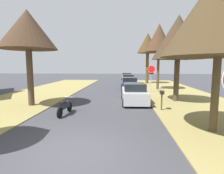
# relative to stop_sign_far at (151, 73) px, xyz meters

# --- Properties ---
(ground_plane) EXTENTS (120.00, 120.00, 0.00)m
(ground_plane) POSITION_rel_stop_sign_far_xyz_m (-4.57, -13.85, -2.17)
(ground_plane) COLOR #38383D
(stop_sign_far) EXTENTS (0.82, 0.61, 2.94)m
(stop_sign_far) POSITION_rel_stop_sign_far_xyz_m (0.00, 0.00, 0.00)
(stop_sign_far) COLOR #9EA0A5
(stop_sign_far) RESTS_ON grass_verge_right
(street_tree_right_near) EXTENTS (4.78, 4.78, 6.98)m
(street_tree_right_near) POSITION_rel_stop_sign_far_xyz_m (0.99, -11.64, 2.99)
(street_tree_right_near) COLOR brown
(street_tree_right_near) RESTS_ON grass_verge_right
(street_tree_right_mid_a) EXTENTS (4.09, 4.09, 6.88)m
(street_tree_right_mid_a) POSITION_rel_stop_sign_far_xyz_m (1.32, -4.79, 2.99)
(street_tree_right_mid_a) COLOR #483928
(street_tree_right_mid_a) RESTS_ON grass_verge_right
(street_tree_right_mid_b) EXTENTS (3.21, 3.21, 7.90)m
(street_tree_right_mid_b) POSITION_rel_stop_sign_far_xyz_m (1.20, 2.56, 4.07)
(street_tree_right_mid_b) COLOR brown
(street_tree_right_mid_b) RESTS_ON grass_verge_right
(street_tree_right_far) EXTENTS (3.39, 3.39, 8.14)m
(street_tree_right_far) POSITION_rel_stop_sign_far_xyz_m (0.84, 10.03, 4.30)
(street_tree_right_far) COLOR brown
(street_tree_right_far) RESTS_ON grass_verge_right
(street_tree_left_mid_a) EXTENTS (4.03, 4.03, 6.78)m
(street_tree_left_mid_a) POSITION_rel_stop_sign_far_xyz_m (-9.74, -7.18, 3.24)
(street_tree_left_mid_a) COLOR #4E3B2B
(street_tree_left_mid_a) RESTS_ON grass_verge_left
(parked_sedan_silver) EXTENTS (2.07, 4.46, 1.57)m
(parked_sedan_silver) POSITION_rel_stop_sign_far_xyz_m (-2.15, -5.51, -1.44)
(parked_sedan_silver) COLOR #BCBCC1
(parked_sedan_silver) RESTS_ON ground
(parked_sedan_navy) EXTENTS (2.07, 4.46, 1.57)m
(parked_sedan_navy) POSITION_rel_stop_sign_far_xyz_m (-2.32, 1.65, -1.44)
(parked_sedan_navy) COLOR navy
(parked_sedan_navy) RESTS_ON ground
(parked_sedan_green) EXTENTS (2.07, 4.46, 1.57)m
(parked_sedan_green) POSITION_rel_stop_sign_far_xyz_m (-2.33, 8.11, -1.44)
(parked_sedan_green) COLOR #28663D
(parked_sedan_green) RESTS_ON ground
(parked_sedan_tan) EXTENTS (2.07, 4.46, 1.57)m
(parked_sedan_tan) POSITION_rel_stop_sign_far_xyz_m (-2.45, 14.17, -1.44)
(parked_sedan_tan) COLOR tan
(parked_sedan_tan) RESTS_ON ground
(parked_motorcycle) EXTENTS (0.60, 2.05, 0.97)m
(parked_motorcycle) POSITION_rel_stop_sign_far_xyz_m (-6.52, -9.31, -1.68)
(parked_motorcycle) COLOR black
(parked_motorcycle) RESTS_ON ground
(curbside_mailbox) EXTENTS (0.22, 0.44, 1.27)m
(curbside_mailbox) POSITION_rel_stop_sign_far_xyz_m (-0.50, -7.99, -1.11)
(curbside_mailbox) COLOR brown
(curbside_mailbox) RESTS_ON grass_verge_right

